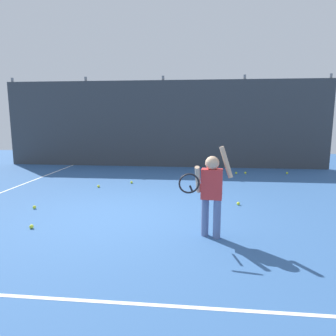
{
  "coord_description": "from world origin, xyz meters",
  "views": [
    {
      "loc": [
        1.32,
        -5.24,
        1.77
      ],
      "look_at": [
        0.74,
        0.18,
        0.85
      ],
      "focal_mm": 33.14,
      "sensor_mm": 36.0,
      "label": 1
    }
  ],
  "objects_px": {
    "tennis_ball_1": "(204,176)",
    "tennis_ball_2": "(132,182)",
    "tennis_ball_0": "(245,173)",
    "tennis_ball_6": "(238,203)",
    "tennis_ball_4": "(31,227)",
    "tennis_ball_5": "(99,186)",
    "tennis_player": "(211,189)",
    "tennis_ball_8": "(34,207)",
    "tennis_ball_7": "(236,173)",
    "tennis_ball_3": "(287,173)"
  },
  "relations": [
    {
      "from": "tennis_ball_1",
      "to": "tennis_ball_2",
      "type": "distance_m",
      "value": 2.16
    },
    {
      "from": "tennis_ball_0",
      "to": "tennis_ball_6",
      "type": "height_order",
      "value": "same"
    },
    {
      "from": "tennis_ball_1",
      "to": "tennis_ball_4",
      "type": "relative_size",
      "value": 1.0
    },
    {
      "from": "tennis_ball_0",
      "to": "tennis_ball_5",
      "type": "height_order",
      "value": "same"
    },
    {
      "from": "tennis_player",
      "to": "tennis_ball_8",
      "type": "height_order",
      "value": "tennis_player"
    },
    {
      "from": "tennis_ball_0",
      "to": "tennis_ball_4",
      "type": "bearing_deg",
      "value": -128.05
    },
    {
      "from": "tennis_ball_1",
      "to": "tennis_ball_2",
      "type": "xyz_separation_m",
      "value": [
        -1.91,
        -1.01,
        0.0
      ]
    },
    {
      "from": "tennis_player",
      "to": "tennis_ball_1",
      "type": "distance_m",
      "value": 4.55
    },
    {
      "from": "tennis_ball_4",
      "to": "tennis_ball_7",
      "type": "distance_m",
      "value": 6.35
    },
    {
      "from": "tennis_ball_5",
      "to": "tennis_ball_6",
      "type": "bearing_deg",
      "value": -20.15
    },
    {
      "from": "tennis_ball_2",
      "to": "tennis_ball_6",
      "type": "distance_m",
      "value": 3.12
    },
    {
      "from": "tennis_ball_6",
      "to": "tennis_ball_7",
      "type": "height_order",
      "value": "same"
    },
    {
      "from": "tennis_ball_3",
      "to": "tennis_ball_5",
      "type": "xyz_separation_m",
      "value": [
        -5.19,
        -2.38,
        0.0
      ]
    },
    {
      "from": "tennis_player",
      "to": "tennis_ball_0",
      "type": "height_order",
      "value": "tennis_player"
    },
    {
      "from": "tennis_ball_6",
      "to": "tennis_ball_1",
      "type": "bearing_deg",
      "value": 103.58
    },
    {
      "from": "tennis_ball_1",
      "to": "tennis_ball_5",
      "type": "distance_m",
      "value": 3.05
    },
    {
      "from": "tennis_ball_1",
      "to": "tennis_ball_2",
      "type": "bearing_deg",
      "value": -152.11
    },
    {
      "from": "tennis_ball_1",
      "to": "tennis_ball_8",
      "type": "xyz_separation_m",
      "value": [
        -3.27,
        -3.43,
        0.0
      ]
    },
    {
      "from": "tennis_player",
      "to": "tennis_ball_1",
      "type": "bearing_deg",
      "value": 97.29
    },
    {
      "from": "tennis_ball_0",
      "to": "tennis_ball_8",
      "type": "distance_m",
      "value": 6.17
    },
    {
      "from": "tennis_ball_6",
      "to": "tennis_ball_8",
      "type": "relative_size",
      "value": 1.0
    },
    {
      "from": "tennis_ball_4",
      "to": "tennis_ball_5",
      "type": "height_order",
      "value": "same"
    },
    {
      "from": "tennis_ball_5",
      "to": "tennis_ball_7",
      "type": "relative_size",
      "value": 1.0
    },
    {
      "from": "tennis_ball_3",
      "to": "tennis_ball_7",
      "type": "relative_size",
      "value": 1.0
    },
    {
      "from": "tennis_ball_1",
      "to": "tennis_ball_3",
      "type": "bearing_deg",
      "value": 17.96
    },
    {
      "from": "tennis_ball_3",
      "to": "tennis_ball_4",
      "type": "xyz_separation_m",
      "value": [
        -5.32,
        -5.28,
        0.0
      ]
    },
    {
      "from": "tennis_ball_3",
      "to": "tennis_ball_8",
      "type": "height_order",
      "value": "same"
    },
    {
      "from": "tennis_ball_2",
      "to": "tennis_ball_3",
      "type": "relative_size",
      "value": 1.0
    },
    {
      "from": "tennis_ball_7",
      "to": "tennis_ball_0",
      "type": "bearing_deg",
      "value": 9.43
    },
    {
      "from": "tennis_ball_1",
      "to": "tennis_ball_5",
      "type": "relative_size",
      "value": 1.0
    },
    {
      "from": "tennis_ball_0",
      "to": "tennis_player",
      "type": "bearing_deg",
      "value": -103.32
    },
    {
      "from": "tennis_ball_1",
      "to": "tennis_ball_7",
      "type": "height_order",
      "value": "same"
    },
    {
      "from": "tennis_ball_2",
      "to": "tennis_ball_7",
      "type": "relative_size",
      "value": 1.0
    },
    {
      "from": "tennis_ball_4",
      "to": "tennis_ball_6",
      "type": "height_order",
      "value": "same"
    },
    {
      "from": "tennis_ball_4",
      "to": "tennis_ball_2",
      "type": "bearing_deg",
      "value": 76.14
    },
    {
      "from": "tennis_ball_2",
      "to": "tennis_ball_1",
      "type": "bearing_deg",
      "value": 27.89
    },
    {
      "from": "tennis_player",
      "to": "tennis_ball_5",
      "type": "xyz_separation_m",
      "value": [
        -2.68,
        2.95,
        -0.69
      ]
    },
    {
      "from": "tennis_ball_6",
      "to": "tennis_ball_7",
      "type": "xyz_separation_m",
      "value": [
        0.33,
        3.44,
        0.0
      ]
    },
    {
      "from": "tennis_ball_2",
      "to": "tennis_ball_3",
      "type": "distance_m",
      "value": 4.83
    },
    {
      "from": "tennis_ball_1",
      "to": "tennis_ball_6",
      "type": "xyz_separation_m",
      "value": [
        0.67,
        -2.76,
        0.0
      ]
    },
    {
      "from": "tennis_ball_4",
      "to": "tennis_ball_7",
      "type": "bearing_deg",
      "value": 53.74
    },
    {
      "from": "tennis_ball_8",
      "to": "tennis_ball_2",
      "type": "bearing_deg",
      "value": 60.62
    },
    {
      "from": "tennis_ball_4",
      "to": "tennis_ball_8",
      "type": "relative_size",
      "value": 1.0
    },
    {
      "from": "tennis_player",
      "to": "tennis_ball_2",
      "type": "relative_size",
      "value": 20.46
    },
    {
      "from": "tennis_ball_4",
      "to": "tennis_ball_7",
      "type": "height_order",
      "value": "same"
    },
    {
      "from": "tennis_ball_0",
      "to": "tennis_ball_2",
      "type": "distance_m",
      "value": 3.64
    },
    {
      "from": "tennis_player",
      "to": "tennis_ball_0",
      "type": "distance_m",
      "value": 5.41
    },
    {
      "from": "tennis_ball_2",
      "to": "tennis_ball_8",
      "type": "xyz_separation_m",
      "value": [
        -1.36,
        -2.42,
        0.0
      ]
    },
    {
      "from": "tennis_ball_4",
      "to": "tennis_ball_6",
      "type": "xyz_separation_m",
      "value": [
        3.43,
        1.68,
        0.0
      ]
    },
    {
      "from": "tennis_ball_4",
      "to": "tennis_ball_0",
      "type": "bearing_deg",
      "value": 51.95
    }
  ]
}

